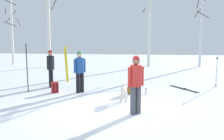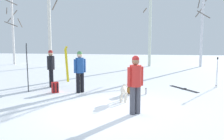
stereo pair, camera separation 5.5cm
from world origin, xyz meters
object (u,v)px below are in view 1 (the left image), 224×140
dog (124,90)px  water_bottle_0 (146,91)px  birch_tree_2 (149,19)px  person_2 (51,66)px  birch_tree_0 (12,29)px  ski_pair_lying_0 (183,89)px  ski_pair_planted_1 (27,68)px  birch_tree_3 (201,26)px  backpack_1 (55,88)px  backpack_0 (131,88)px  birch_tree_1 (49,18)px  person_0 (80,69)px  person_1 (136,81)px  ski_pair_planted_2 (66,64)px  ski_poles_0 (217,71)px

dog → water_bottle_0: (0.76, 1.21, -0.27)m
dog → birch_tree_2: bearing=86.3°
person_2 → birch_tree_0: birch_tree_0 is taller
dog → ski_pair_lying_0: bearing=46.5°
ski_pair_planted_1 → birch_tree_3: (9.16, 11.43, 2.34)m
ski_pair_lying_0 → birch_tree_3: 10.71m
person_2 → backpack_1: person_2 is taller
birch_tree_2 → birch_tree_3: bearing=5.7°
backpack_0 → birch_tree_1: birch_tree_1 is taller
person_0 → water_bottle_0: size_ratio=6.83×
backpack_0 → birch_tree_2: size_ratio=0.06×
birch_tree_2 → birch_tree_3: 4.27m
water_bottle_0 → birch_tree_3: (4.23, 11.16, 3.23)m
person_1 → person_2: (-4.09, 3.47, 0.00)m
person_0 → birch_tree_0: 14.27m
ski_pair_lying_0 → birch_tree_1: size_ratio=0.20×
ski_pair_planted_2 → birch_tree_3: (8.35, 8.91, 2.43)m
ski_pair_planted_1 → backpack_0: size_ratio=4.62×
person_0 → water_bottle_0: person_0 is taller
birch_tree_1 → dog: bearing=-55.1°
water_bottle_0 → birch_tree_2: (0.02, 10.74, 3.81)m
ski_pair_lying_0 → person_2: bearing=-175.2°
dog → backpack_1: bearing=162.8°
ski_pair_planted_1 → backpack_1: (1.20, -0.02, -0.80)m
ski_poles_0 → person_2: bearing=-170.7°
dog → backpack_1: dog is taller
birch_tree_1 → birch_tree_2: (8.09, 1.46, -0.07)m
person_0 → birch_tree_0: (-9.39, 10.52, 2.19)m
person_0 → ski_pair_planted_1: bearing=-175.4°
birch_tree_3 → backpack_1: bearing=-124.8°
person_0 → birch_tree_1: birch_tree_1 is taller
ski_pair_planted_2 → backpack_1: (0.40, -2.54, -0.70)m
ski_pair_lying_0 → water_bottle_0: 2.10m
ski_pair_planted_1 → birch_tree_1: bearing=108.2°
ski_poles_0 → backpack_0: size_ratio=3.15×
birch_tree_2 → birch_tree_1: bearing=-169.8°
person_2 → birch_tree_3: size_ratio=0.27×
birch_tree_0 → birch_tree_3: (16.32, 0.73, 0.18)m
backpack_1 → water_bottle_0: bearing=4.5°
person_0 → birch_tree_1: 11.22m
water_bottle_0 → birch_tree_1: size_ratio=0.03×
ski_pair_planted_2 → birch_tree_2: birch_tree_2 is taller
ski_pair_planted_1 → water_bottle_0: size_ratio=8.10×
person_2 → birch_tree_2: bearing=66.2°
backpack_1 → birch_tree_0: size_ratio=0.07×
ski_pair_lying_0 → birch_tree_0: 16.77m
ski_pair_lying_0 → birch_tree_2: size_ratio=0.20×
backpack_1 → birch_tree_2: birch_tree_2 is taller
ski_pair_planted_2 → water_bottle_0: bearing=-28.6°
dog → backpack_0: size_ratio=2.04×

